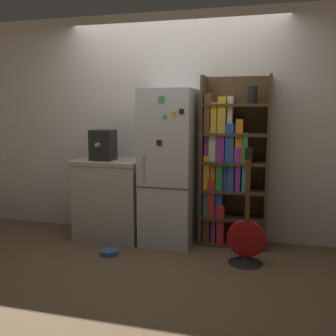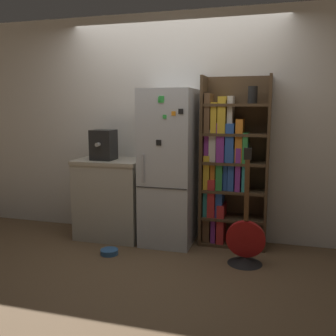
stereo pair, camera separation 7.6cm
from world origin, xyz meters
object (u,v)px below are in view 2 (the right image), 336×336
(espresso_machine, at_px, (104,145))
(pet_bowl, at_px, (109,251))
(guitar, at_px, (245,247))
(bookshelf, at_px, (228,164))
(refrigerator, at_px, (169,168))

(espresso_machine, relative_size, pet_bowl, 1.83)
(pet_bowl, bearing_deg, guitar, 6.12)
(bookshelf, distance_m, guitar, 0.94)
(refrigerator, bearing_deg, pet_bowl, -133.16)
(refrigerator, distance_m, pet_bowl, 1.11)
(refrigerator, bearing_deg, espresso_machine, -176.68)
(refrigerator, bearing_deg, guitar, -23.19)
(guitar, bearing_deg, pet_bowl, -173.88)
(espresso_machine, xyz_separation_m, guitar, (1.66, -0.34, -0.94))
(pet_bowl, bearing_deg, bookshelf, 30.40)
(refrigerator, height_order, guitar, refrigerator)
(refrigerator, relative_size, guitar, 1.48)
(espresso_machine, bearing_deg, bookshelf, 7.35)
(bookshelf, relative_size, guitar, 1.60)
(refrigerator, xyz_separation_m, espresso_machine, (-0.77, -0.04, 0.24))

